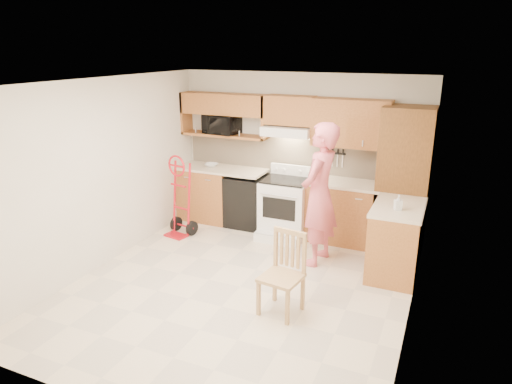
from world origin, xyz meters
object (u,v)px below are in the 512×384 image
Objects in this scene: range at (285,203)px; dining_chair at (281,275)px; microwave at (222,124)px; hand_truck at (178,200)px; person at (319,195)px.

range reaches higher than dining_chair.
dining_chair is (0.73, -2.10, -0.07)m from range.
microwave is 1.46m from hand_truck.
dining_chair is (-0.01, -1.41, -0.51)m from person.
hand_truck is at bearing -84.54° from person.
microwave is at bearing 137.77° from dining_chair.
person reaches higher than range.
person reaches higher than hand_truck.
dining_chair is (1.97, -2.42, -1.18)m from microwave.
hand_truck is at bearing 155.68° from dining_chair.
hand_truck is (-0.29, -0.95, -1.06)m from microwave.
hand_truck is 1.25× the size of dining_chair.
microwave reaches higher than dining_chair.
person is (1.98, -1.01, -0.67)m from microwave.
hand_truck is (-2.27, 0.05, -0.39)m from person.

